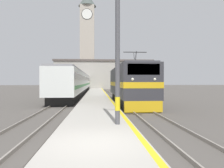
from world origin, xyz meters
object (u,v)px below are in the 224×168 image
passenger_train (78,83)px  catenary_mast (121,30)px  clock_tower (87,38)px  locomotive_train (129,84)px

passenger_train → catenary_mast: (4.42, -31.21, 2.51)m
passenger_train → clock_tower: clock_tower is taller
catenary_mast → clock_tower: size_ratio=0.26×
locomotive_train → clock_tower: (-6.21, 48.85, 14.25)m
locomotive_train → catenary_mast: (-2.28, -12.66, 2.58)m
passenger_train → locomotive_train: bearing=-70.1°
locomotive_train → passenger_train: (-6.70, 18.55, 0.07)m
passenger_train → clock_tower: 33.46m
locomotive_train → catenary_mast: 13.12m
passenger_train → catenary_mast: size_ratio=5.40×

